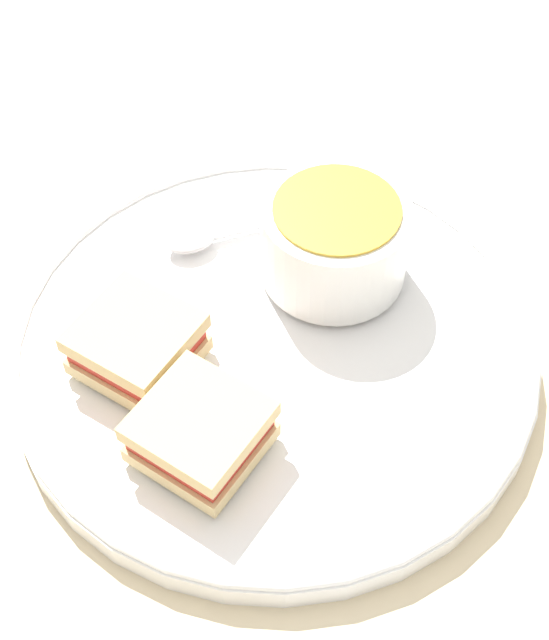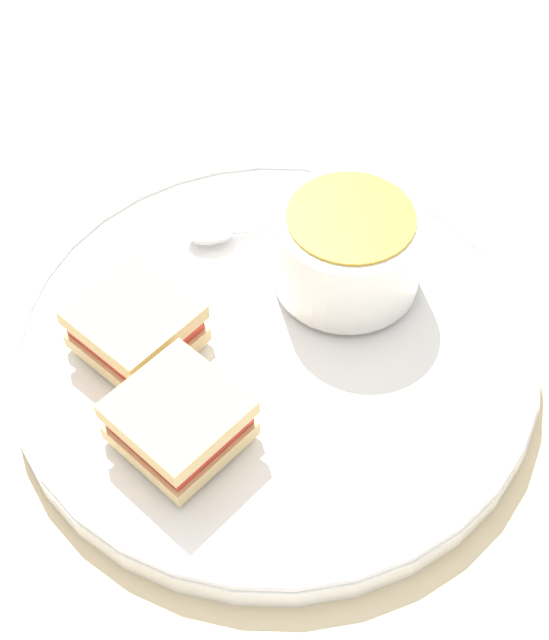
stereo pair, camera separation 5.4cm
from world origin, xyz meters
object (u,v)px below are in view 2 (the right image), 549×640
soup_bowl (348,248)px  sandwich_half_near (136,328)px  spoon (221,230)px  sandwich_half_far (179,420)px

soup_bowl → sandwich_half_near: soup_bowl is taller
sandwich_half_near → spoon: bearing=-120.7°
soup_bowl → sandwich_half_near: 0.14m
soup_bowl → spoon: size_ratio=0.90×
soup_bowl → sandwich_half_near: bearing=18.5°
soup_bowl → sandwich_half_far: 0.16m
sandwich_half_far → sandwich_half_near: bearing=-68.9°
spoon → sandwich_half_near: (0.05, 0.09, 0.01)m
sandwich_half_near → sandwich_half_far: same height
spoon → sandwich_half_near: size_ratio=1.16×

